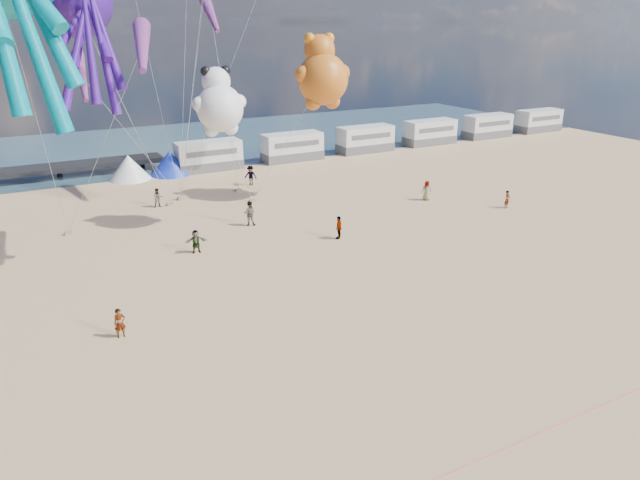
# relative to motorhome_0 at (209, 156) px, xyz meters

# --- Properties ---
(ground) EXTENTS (120.00, 120.00, 0.00)m
(ground) POSITION_rel_motorhome_0_xyz_m (-6.00, -40.00, -1.50)
(ground) COLOR #DCB07E
(ground) RESTS_ON ground
(water) EXTENTS (120.00, 120.00, 0.00)m
(water) POSITION_rel_motorhome_0_xyz_m (-6.00, 15.00, -1.48)
(water) COLOR #314E5E
(water) RESTS_ON ground
(motorhome_0) EXTENTS (6.60, 2.50, 3.00)m
(motorhome_0) POSITION_rel_motorhome_0_xyz_m (0.00, 0.00, 0.00)
(motorhome_0) COLOR silver
(motorhome_0) RESTS_ON ground
(motorhome_1) EXTENTS (6.60, 2.50, 3.00)m
(motorhome_1) POSITION_rel_motorhome_0_xyz_m (9.50, 0.00, 0.00)
(motorhome_1) COLOR silver
(motorhome_1) RESTS_ON ground
(motorhome_2) EXTENTS (6.60, 2.50, 3.00)m
(motorhome_2) POSITION_rel_motorhome_0_xyz_m (19.00, 0.00, 0.00)
(motorhome_2) COLOR silver
(motorhome_2) RESTS_ON ground
(motorhome_3) EXTENTS (6.60, 2.50, 3.00)m
(motorhome_3) POSITION_rel_motorhome_0_xyz_m (28.50, 0.00, 0.00)
(motorhome_3) COLOR silver
(motorhome_3) RESTS_ON ground
(motorhome_4) EXTENTS (6.60, 2.50, 3.00)m
(motorhome_4) POSITION_rel_motorhome_0_xyz_m (38.00, 0.00, 0.00)
(motorhome_4) COLOR silver
(motorhome_4) RESTS_ON ground
(motorhome_5) EXTENTS (6.60, 2.50, 3.00)m
(motorhome_5) POSITION_rel_motorhome_0_xyz_m (47.50, 0.00, 0.00)
(motorhome_5) COLOR silver
(motorhome_5) RESTS_ON ground
(tent_white) EXTENTS (4.00, 4.00, 2.40)m
(tent_white) POSITION_rel_motorhome_0_xyz_m (-8.00, 0.00, -0.30)
(tent_white) COLOR white
(tent_white) RESTS_ON ground
(tent_blue) EXTENTS (4.00, 4.00, 2.40)m
(tent_blue) POSITION_rel_motorhome_0_xyz_m (-4.00, 0.00, -0.30)
(tent_blue) COLOR #1933CC
(tent_blue) RESTS_ON ground
(rope_line) EXTENTS (34.00, 0.03, 0.03)m
(rope_line) POSITION_rel_motorhome_0_xyz_m (-6.00, -45.00, -1.48)
(rope_line) COLOR #F2338C
(rope_line) RESTS_ON ground
(standing_person) EXTENTS (0.57, 0.39, 1.51)m
(standing_person) POSITION_rel_motorhome_0_xyz_m (-14.16, -30.44, -0.74)
(standing_person) COLOR tan
(standing_person) RESTS_ON ground
(beachgoer_0) EXTENTS (0.73, 0.70, 1.69)m
(beachgoer_0) POSITION_rel_motorhome_0_xyz_m (13.19, -19.08, -0.66)
(beachgoer_0) COLOR #7F6659
(beachgoer_0) RESTS_ON ground
(beachgoer_1) EXTENTS (0.82, 0.57, 1.60)m
(beachgoer_1) POSITION_rel_motorhome_0_xyz_m (-7.65, -10.33, -0.70)
(beachgoer_1) COLOR #7F6659
(beachgoer_1) RESTS_ON ground
(beachgoer_2) EXTENTS (1.15, 1.13, 1.87)m
(beachgoer_2) POSITION_rel_motorhome_0_xyz_m (1.61, -7.51, -0.57)
(beachgoer_2) COLOR #7F6659
(beachgoer_2) RESTS_ON ground
(beachgoer_3) EXTENTS (1.21, 1.19, 1.67)m
(beachgoer_3) POSITION_rel_motorhome_0_xyz_m (1.89, -23.69, -0.66)
(beachgoer_3) COLOR #7F6659
(beachgoer_3) RESTS_ON ground
(beachgoer_4) EXTENTS (0.97, 0.51, 1.57)m
(beachgoer_4) POSITION_rel_motorhome_0_xyz_m (-7.76, -21.52, -0.71)
(beachgoer_4) COLOR #7F6659
(beachgoer_4) RESTS_ON ground
(beachgoer_5) EXTENTS (1.44, 0.77, 1.48)m
(beachgoer_5) POSITION_rel_motorhome_0_xyz_m (17.65, -23.98, -0.76)
(beachgoer_5) COLOR #7F6659
(beachgoer_5) RESTS_ON ground
(beachgoer_7) EXTENTS (1.09, 0.97, 1.88)m
(beachgoer_7) POSITION_rel_motorhome_0_xyz_m (-2.61, -18.06, -0.56)
(beachgoer_7) COLOR #7F6659
(beachgoer_7) RESTS_ON ground
(sandbag_a) EXTENTS (0.50, 0.35, 0.22)m
(sandbag_a) POSITION_rel_motorhome_0_xyz_m (-14.93, -13.79, -1.39)
(sandbag_a) COLOR gray
(sandbag_a) RESTS_ON ground
(sandbag_b) EXTENTS (0.50, 0.35, 0.22)m
(sandbag_b) POSITION_rel_motorhome_0_xyz_m (-6.70, -10.28, -1.39)
(sandbag_b) COLOR gray
(sandbag_b) RESTS_ON ground
(sandbag_c) EXTENTS (0.50, 0.35, 0.22)m
(sandbag_c) POSITION_rel_motorhome_0_xyz_m (-0.30, -12.66, -1.39)
(sandbag_c) COLOR gray
(sandbag_c) RESTS_ON ground
(sandbag_d) EXTENTS (0.50, 0.35, 0.22)m
(sandbag_d) POSITION_rel_motorhome_0_xyz_m (-0.15, -8.97, -1.39)
(sandbag_d) COLOR gray
(sandbag_d) RESTS_ON ground
(sandbag_e) EXTENTS (0.50, 0.35, 0.22)m
(sandbag_e) POSITION_rel_motorhome_0_xyz_m (-5.48, -9.05, -1.39)
(sandbag_e) COLOR gray
(sandbag_e) RESTS_ON ground
(kite_octopus_purple) EXTENTS (5.94, 10.28, 11.04)m
(kite_octopus_purple) POSITION_rel_motorhome_0_xyz_m (-12.43, -14.91, 14.11)
(kite_octopus_purple) COLOR #3C1183
(kite_panda) EXTENTS (4.87, 4.71, 5.65)m
(kite_panda) POSITION_rel_motorhome_0_xyz_m (-4.17, -17.31, 7.21)
(kite_panda) COLOR white
(kite_teddy_orange) EXTENTS (5.83, 5.60, 7.07)m
(kite_teddy_orange) POSITION_rel_motorhome_0_xyz_m (5.60, -14.34, 8.52)
(kite_teddy_orange) COLOR orange
(windsock_left) EXTENTS (2.57, 6.57, 6.49)m
(windsock_left) POSITION_rel_motorhome_0_xyz_m (-9.77, -20.84, 11.49)
(windsock_left) COLOR red
(windsock_mid) EXTENTS (1.79, 5.63, 5.54)m
(windsock_mid) POSITION_rel_motorhome_0_xyz_m (-2.11, -10.23, 13.38)
(windsock_mid) COLOR red
(windsock_right) EXTENTS (1.33, 5.69, 5.64)m
(windsock_right) POSITION_rel_motorhome_0_xyz_m (-12.44, -13.01, 9.36)
(windsock_right) COLOR red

